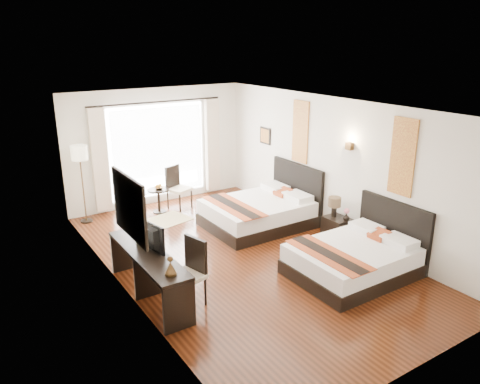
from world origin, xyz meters
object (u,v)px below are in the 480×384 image
nightstand (337,229)px  window_chair (179,196)px  fruit_bowl (159,188)px  desk_chair (187,286)px  side_table (159,201)px  bed_near (356,258)px  vase (346,217)px  table_lamp (334,203)px  floor_lamp (80,158)px  television (145,236)px  bed_far (261,211)px  console_desk (149,275)px

nightstand → window_chair: 3.91m
fruit_bowl → window_chair: window_chair is taller
desk_chair → side_table: (1.27, 3.96, -0.03)m
bed_near → vase: 1.29m
nightstand → fruit_bowl: bearing=124.2°
vase → desk_chair: size_ratio=0.14×
table_lamp → floor_lamp: 5.42m
floor_lamp → television: bearing=-90.5°
table_lamp → desk_chair: size_ratio=0.38×
bed_near → television: size_ratio=2.63×
bed_far → desk_chair: size_ratio=2.09×
console_desk → window_chair: window_chair is taller
console_desk → television: television is taller
nightstand → vase: vase is taller
table_lamp → console_desk: bearing=-179.3°
bed_near → console_desk: bed_near is taller
console_desk → television: size_ratio=2.81×
nightstand → desk_chair: (-3.61, -0.52, 0.08)m
side_table → floor_lamp: bearing=168.5°
bed_far → side_table: 2.47m
television → fruit_bowl: bearing=-37.2°
fruit_bowl → window_chair: bearing=4.3°
television → side_table: television is taller
television → bed_far: bearing=-77.4°
bed_far → console_desk: (-3.20, -1.47, 0.06)m
side_table → bed_near: bearing=-70.9°
television → fruit_bowl: size_ratio=3.73×
table_lamp → window_chair: window_chair is taller
desk_chair → side_table: bearing=-122.3°
vase → window_chair: (-1.84, 3.66, -0.26)m
table_lamp → floor_lamp: floor_lamp is taller
table_lamp → console_desk: (-3.96, -0.05, -0.40)m
vase → fruit_bowl: bearing=123.1°
bed_near → vase: (0.76, 1.00, 0.27)m
desk_chair → side_table: desk_chair is taller
vase → desk_chair: 3.66m
bed_far → fruit_bowl: size_ratio=10.50×
bed_far → floor_lamp: floor_lamp is taller
television → floor_lamp: size_ratio=0.45×
bed_near → television: bearing=157.5°
nightstand → table_lamp: bearing=109.5°
fruit_bowl → bed_near: bearing=-70.9°
bed_near → nightstand: bed_near is taller
nightstand → floor_lamp: (-3.94, 3.77, 1.22)m
nightstand → console_desk: 3.99m
television → vase: bearing=-105.5°
console_desk → window_chair: 4.07m
bed_near → console_desk: 3.49m
side_table → desk_chair: bearing=-107.8°
bed_far → vase: bed_far is taller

